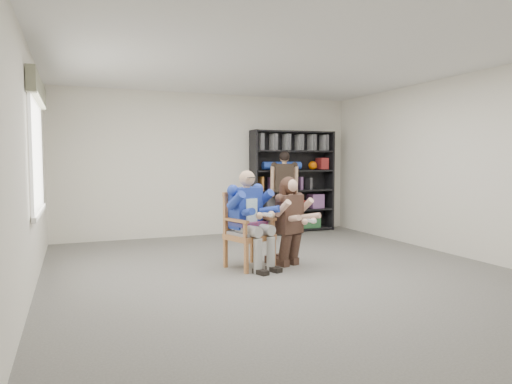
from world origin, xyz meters
name	(u,v)px	position (x,y,z in m)	size (l,w,h in m)	color
room_shell	(288,167)	(0.00, 0.00, 1.40)	(6.00, 7.00, 2.80)	white
floor	(287,275)	(0.00, 0.00, 0.00)	(6.00, 7.00, 0.01)	#5F5C58
window_left	(38,149)	(-2.95, 1.00, 1.63)	(0.16, 2.00, 1.75)	silver
armchair	(249,230)	(-0.32, 0.56, 0.53)	(0.61, 0.59, 1.05)	brown
seated_man	(249,219)	(-0.32, 0.56, 0.68)	(0.59, 0.82, 1.37)	#1B3799
kneeling_woman	(291,222)	(0.26, 0.44, 0.63)	(0.53, 0.84, 1.25)	#3C241F
bookshelf	(293,181)	(1.70, 3.28, 1.05)	(1.80, 0.38, 2.10)	black
standing_man	(284,194)	(1.30, 2.84, 0.84)	(0.52, 0.29, 1.67)	black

